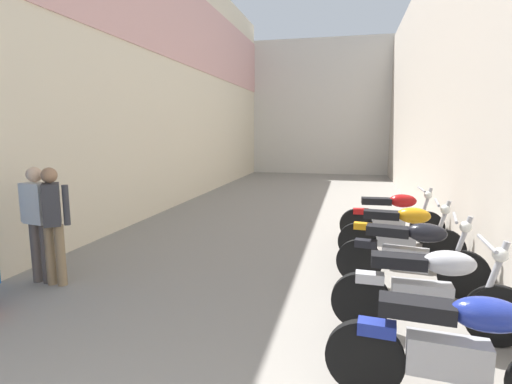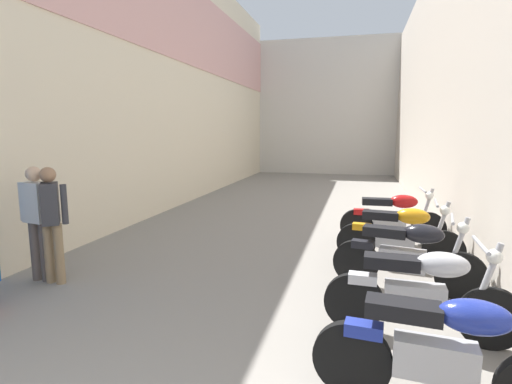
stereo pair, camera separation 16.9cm
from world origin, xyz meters
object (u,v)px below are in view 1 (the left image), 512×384
pedestrian_mid_alley (52,217)px  pedestrian_further_down (38,216)px  motorcycle_fifth (401,233)px  motorcycle_sixth (392,216)px  motorcycle_second (457,348)px  motorcycle_third (428,289)px  motorcycle_fourth (410,253)px

pedestrian_mid_alley → pedestrian_further_down: size_ratio=1.00×
pedestrian_further_down → motorcycle_fifth: bearing=21.2°
motorcycle_sixth → motorcycle_second: bearing=-90.0°
pedestrian_mid_alley → pedestrian_further_down: bearing=173.0°
pedestrian_mid_alley → motorcycle_third: bearing=-4.1°
motorcycle_fourth → pedestrian_mid_alley: 4.64m
motorcycle_sixth → pedestrian_further_down: bearing=-146.9°
motorcycle_second → pedestrian_further_down: size_ratio=1.18×
motorcycle_third → motorcycle_fourth: 1.19m
motorcycle_fourth → pedestrian_mid_alley: size_ratio=1.17×
motorcycle_second → pedestrian_mid_alley: (-4.54, 1.42, 0.42)m
motorcycle_second → pedestrian_further_down: pedestrian_further_down is taller
motorcycle_third → pedestrian_mid_alley: (-4.54, 0.33, 0.42)m
pedestrian_further_down → motorcycle_second: bearing=-16.9°
motorcycle_third → motorcycle_sixth: same height
motorcycle_fifth → pedestrian_mid_alley: 4.94m
motorcycle_fifth → motorcycle_sixth: 1.26m
motorcycle_third → motorcycle_fifth: (-0.00, 2.22, 0.00)m
motorcycle_fifth → motorcycle_sixth: same height
motorcycle_third → motorcycle_fourth: (-0.00, 1.19, 0.00)m
pedestrian_further_down → motorcycle_fourth: bearing=9.8°
motorcycle_fifth → pedestrian_further_down: 5.16m
motorcycle_second → pedestrian_mid_alley: size_ratio=1.18×
motorcycle_sixth → pedestrian_mid_alley: (-4.54, -3.15, 0.42)m
motorcycle_fourth → motorcycle_sixth: 2.29m
motorcycle_third → motorcycle_sixth: size_ratio=1.00×
pedestrian_further_down → motorcycle_sixth: bearing=33.1°
motorcycle_second → motorcycle_fifth: same height
motorcycle_second → motorcycle_fourth: 2.28m
motorcycle_sixth → pedestrian_mid_alley: 5.54m
motorcycle_fourth → motorcycle_sixth: same height
motorcycle_fourth → pedestrian_mid_alley: pedestrian_mid_alley is taller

